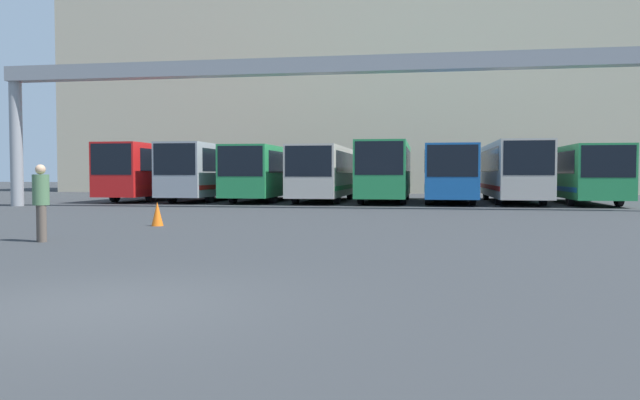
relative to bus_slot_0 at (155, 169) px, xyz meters
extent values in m
plane|color=#2D3033|center=(12.17, -28.72, -1.88)|extent=(200.00, 200.00, 0.00)
cube|color=beige|center=(12.17, 19.92, 6.59)|extent=(54.97, 12.00, 16.95)
cylinder|color=gray|center=(-3.71, -7.82, 1.16)|extent=(0.60, 0.60, 6.09)
cube|color=gray|center=(12.17, -7.82, 4.55)|extent=(32.36, 0.80, 0.70)
cube|color=red|center=(0.00, 0.01, -0.07)|extent=(2.46, 10.86, 2.91)
cube|color=black|center=(0.00, -5.40, 0.47)|extent=(2.26, 0.06, 1.63)
cube|color=black|center=(0.00, 0.01, 0.47)|extent=(2.49, 9.23, 1.22)
cube|color=red|center=(0.00, 0.01, -1.01)|extent=(2.49, 10.32, 0.24)
cylinder|color=black|center=(-1.07, -3.03, -1.43)|extent=(0.28, 0.91, 0.91)
cylinder|color=black|center=(1.07, -3.03, -1.43)|extent=(0.28, 0.91, 0.91)
cylinder|color=black|center=(-1.07, 3.05, -1.43)|extent=(0.28, 0.91, 0.91)
cylinder|color=black|center=(1.07, 3.05, -1.43)|extent=(0.28, 0.91, 0.91)
cube|color=#999EA5|center=(3.48, -0.36, -0.08)|extent=(2.45, 10.13, 2.90)
cube|color=black|center=(3.48, -5.40, 0.46)|extent=(2.25, 0.06, 1.62)
cube|color=black|center=(3.48, -0.36, 0.46)|extent=(2.48, 8.61, 1.22)
cube|color=red|center=(3.48, -0.36, -1.01)|extent=(2.48, 9.62, 0.24)
cylinder|color=black|center=(2.41, -3.19, -1.41)|extent=(0.28, 0.95, 0.95)
cylinder|color=black|center=(4.54, -3.19, -1.41)|extent=(0.28, 0.95, 0.95)
cylinder|color=black|center=(2.41, 2.48, -1.41)|extent=(0.28, 0.95, 0.95)
cylinder|color=black|center=(4.54, 2.48, -1.41)|extent=(0.28, 0.95, 0.95)
cube|color=#268C4C|center=(6.96, -0.06, -0.16)|extent=(2.54, 10.72, 2.74)
cube|color=black|center=(6.96, -5.40, 0.34)|extent=(2.34, 0.06, 1.53)
cube|color=black|center=(6.96, -0.06, 0.34)|extent=(2.57, 9.11, 1.15)
cube|color=#268C4C|center=(6.96, -0.06, -1.04)|extent=(2.57, 10.19, 0.24)
cylinder|color=black|center=(5.84, -3.06, -1.36)|extent=(0.28, 1.04, 1.04)
cylinder|color=black|center=(8.07, -3.06, -1.36)|extent=(0.28, 1.04, 1.04)
cylinder|color=black|center=(5.84, 2.94, -1.36)|extent=(0.28, 1.04, 1.04)
cylinder|color=black|center=(8.07, 2.94, -1.36)|extent=(0.28, 1.04, 1.04)
cube|color=beige|center=(10.43, -0.28, -0.17)|extent=(2.54, 10.27, 2.73)
cube|color=black|center=(10.43, -5.40, 0.33)|extent=(2.34, 0.06, 1.53)
cube|color=black|center=(10.43, -0.28, 0.33)|extent=(2.57, 8.73, 1.14)
cube|color=#268C4C|center=(10.43, -0.28, -1.04)|extent=(2.57, 9.76, 0.24)
cylinder|color=black|center=(9.32, -3.16, -1.34)|extent=(0.28, 1.07, 1.07)
cylinder|color=black|center=(11.55, -3.16, -1.34)|extent=(0.28, 1.07, 1.07)
cylinder|color=black|center=(9.32, 2.59, -1.34)|extent=(0.28, 1.07, 1.07)
cylinder|color=black|center=(11.55, 2.59, -1.34)|extent=(0.28, 1.07, 1.07)
cube|color=#268C4C|center=(13.91, -0.14, -0.07)|extent=(2.54, 10.56, 2.92)
cube|color=black|center=(13.91, -5.40, 0.47)|extent=(2.34, 0.06, 1.63)
cube|color=black|center=(13.91, -0.14, 0.47)|extent=(2.57, 8.97, 1.23)
cube|color=#268C4C|center=(13.91, -0.14, -1.01)|extent=(2.57, 10.03, 0.24)
cylinder|color=black|center=(12.80, -3.10, -1.42)|extent=(0.28, 0.93, 0.93)
cylinder|color=black|center=(15.02, -3.10, -1.42)|extent=(0.28, 0.93, 0.93)
cylinder|color=black|center=(12.80, 2.81, -1.42)|extent=(0.28, 0.93, 0.93)
cylinder|color=black|center=(15.02, 2.81, -1.42)|extent=(0.28, 0.93, 0.93)
cube|color=#1959A5|center=(17.39, -0.25, -0.17)|extent=(2.59, 10.33, 2.72)
cube|color=black|center=(17.39, -5.40, 0.33)|extent=(2.38, 0.06, 1.52)
cube|color=black|center=(17.39, -0.25, 0.33)|extent=(2.62, 8.78, 1.14)
cube|color=#268C4C|center=(17.39, -0.25, -1.04)|extent=(2.62, 9.82, 0.24)
cylinder|color=black|center=(16.26, -3.15, -1.34)|extent=(0.28, 1.08, 1.08)
cylinder|color=black|center=(18.52, -3.15, -1.34)|extent=(0.28, 1.08, 1.08)
cylinder|color=black|center=(16.26, 2.64, -1.34)|extent=(0.28, 1.08, 1.08)
cylinder|color=black|center=(18.52, 2.64, -1.34)|extent=(0.28, 1.08, 1.08)
cube|color=beige|center=(20.87, 0.16, -0.08)|extent=(2.51, 11.16, 2.89)
cube|color=black|center=(20.87, -5.40, 0.45)|extent=(2.31, 0.06, 1.62)
cube|color=black|center=(20.87, 0.16, 0.45)|extent=(2.54, 9.49, 1.22)
cube|color=red|center=(20.87, 0.16, -1.01)|extent=(2.54, 10.61, 0.24)
cylinder|color=black|center=(19.77, -2.96, -1.38)|extent=(0.28, 1.00, 1.00)
cylinder|color=black|center=(21.97, -2.96, -1.38)|extent=(0.28, 1.00, 1.00)
cylinder|color=black|center=(19.77, 3.29, -1.38)|extent=(0.28, 1.00, 1.00)
cylinder|color=black|center=(21.97, 3.29, -1.38)|extent=(0.28, 1.00, 1.00)
cube|color=#268C4C|center=(24.35, -0.34, -0.21)|extent=(2.58, 10.15, 2.65)
cube|color=black|center=(24.35, -5.40, 0.28)|extent=(2.37, 0.06, 1.48)
cube|color=black|center=(24.35, -0.34, 0.28)|extent=(2.61, 8.63, 1.11)
cube|color=#1966B2|center=(24.35, -0.34, -1.05)|extent=(2.61, 9.64, 0.24)
cylinder|color=black|center=(23.22, -3.19, -1.41)|extent=(0.28, 0.94, 0.94)
cylinder|color=black|center=(25.48, -3.19, -1.41)|extent=(0.28, 0.94, 0.94)
cylinder|color=black|center=(23.22, 2.50, -1.41)|extent=(0.28, 0.94, 0.94)
cylinder|color=black|center=(25.48, 2.50, -1.41)|extent=(0.28, 0.94, 0.94)
cylinder|color=brown|center=(7.25, -22.32, -1.45)|extent=(0.20, 0.20, 0.86)
cylinder|color=brown|center=(7.13, -22.20, -1.45)|extent=(0.20, 0.20, 0.86)
cylinder|color=#4C724C|center=(7.19, -22.26, -0.66)|extent=(0.38, 0.38, 0.72)
sphere|color=tan|center=(7.19, -22.26, -0.18)|extent=(0.23, 0.23, 0.23)
cone|color=orange|center=(8.02, -17.66, -1.51)|extent=(0.36, 0.36, 0.74)
camera|label=1|loc=(16.08, -35.60, -0.27)|focal=35.00mm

